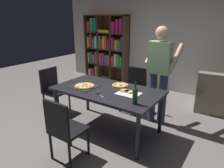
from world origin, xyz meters
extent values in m
plane|color=gray|center=(0.00, 0.00, 0.00)|extent=(12.00, 12.00, 0.00)
cube|color=silver|center=(0.00, 2.60, 1.40)|extent=(6.40, 0.10, 2.80)
cube|color=#232328|center=(0.00, 0.00, 0.73)|extent=(1.76, 0.98, 0.04)
cylinder|color=#232328|center=(-0.80, -0.41, 0.35)|extent=(0.06, 0.06, 0.71)
cylinder|color=#232328|center=(0.80, -0.41, 0.35)|extent=(0.06, 0.06, 0.71)
cylinder|color=#232328|center=(-0.80, 0.41, 0.35)|extent=(0.06, 0.06, 0.71)
cylinder|color=#232328|center=(0.80, 0.41, 0.35)|extent=(0.06, 0.06, 0.71)
cube|color=black|center=(0.00, -0.89, 0.43)|extent=(0.42, 0.42, 0.04)
cube|color=black|center=(0.00, -1.08, 0.68)|extent=(0.42, 0.04, 0.45)
cylinder|color=black|center=(0.18, -0.71, 0.21)|extent=(0.04, 0.04, 0.41)
cylinder|color=black|center=(-0.18, -0.71, 0.21)|extent=(0.04, 0.04, 0.41)
cylinder|color=black|center=(0.18, -1.07, 0.21)|extent=(0.04, 0.04, 0.41)
cylinder|color=black|center=(-0.18, -1.07, 0.21)|extent=(0.04, 0.04, 0.41)
cube|color=black|center=(0.00, 0.89, 0.43)|extent=(0.42, 0.42, 0.04)
cube|color=black|center=(0.00, 1.08, 0.68)|extent=(0.42, 0.04, 0.45)
cylinder|color=black|center=(-0.18, 0.71, 0.21)|extent=(0.04, 0.04, 0.41)
cylinder|color=black|center=(0.18, 0.71, 0.21)|extent=(0.04, 0.04, 0.41)
cylinder|color=black|center=(-0.18, 1.07, 0.21)|extent=(0.04, 0.04, 0.41)
cylinder|color=black|center=(0.18, 1.07, 0.21)|extent=(0.04, 0.04, 0.41)
cube|color=black|center=(-1.28, 0.00, 0.43)|extent=(0.42, 0.42, 0.04)
cube|color=black|center=(-1.47, 0.00, 0.68)|extent=(0.04, 0.42, 0.45)
cylinder|color=black|center=(-1.10, -0.18, 0.21)|extent=(0.04, 0.04, 0.41)
cylinder|color=black|center=(-1.10, 0.18, 0.21)|extent=(0.04, 0.04, 0.41)
cylinder|color=black|center=(-1.46, -0.18, 0.21)|extent=(0.04, 0.04, 0.41)
cylinder|color=black|center=(-1.46, 0.18, 0.21)|extent=(0.04, 0.04, 0.41)
cube|color=gray|center=(1.13, 1.98, 0.50)|extent=(0.24, 0.86, 0.20)
cube|color=#513823|center=(-2.40, 2.35, 0.97)|extent=(0.03, 0.35, 1.95)
cube|color=#513823|center=(-1.03, 2.35, 0.97)|extent=(0.03, 0.35, 1.95)
cube|color=#513823|center=(-1.72, 2.35, 1.94)|extent=(1.40, 0.35, 0.03)
cube|color=#513823|center=(-1.72, 2.35, 0.01)|extent=(1.40, 0.35, 0.03)
cube|color=#513823|center=(-1.72, 2.51, 0.97)|extent=(1.40, 0.03, 1.95)
cube|color=#513823|center=(-1.72, 2.35, 0.50)|extent=(1.34, 0.29, 0.03)
cube|color=#513823|center=(-1.72, 2.35, 0.97)|extent=(1.34, 0.29, 0.03)
cube|color=#513823|center=(-1.72, 2.35, 1.45)|extent=(1.34, 0.29, 0.03)
cube|color=#513823|center=(-1.94, 2.35, 0.97)|extent=(0.03, 0.29, 1.89)
cube|color=#513823|center=(-1.49, 2.35, 0.97)|extent=(0.03, 0.29, 1.89)
cube|color=silver|center=(-2.29, 2.33, 0.18)|extent=(0.09, 0.22, 0.27)
cube|color=#B21E66|center=(-2.16, 2.33, 0.19)|extent=(0.09, 0.22, 0.29)
cube|color=olive|center=(-2.03, 2.33, 0.24)|extent=(0.09, 0.22, 0.39)
cube|color=silver|center=(-1.72, 2.33, 0.08)|extent=(0.36, 0.25, 0.06)
cube|color=yellow|center=(-2.31, 2.33, 0.67)|extent=(0.06, 0.22, 0.30)
cube|color=blue|center=(-2.21, 2.33, 0.69)|extent=(0.08, 0.22, 0.34)
cube|color=green|center=(-2.11, 2.33, 0.65)|extent=(0.07, 0.22, 0.26)
cube|color=red|center=(-2.02, 2.33, 0.70)|extent=(0.08, 0.22, 0.36)
cube|color=olive|center=(-1.86, 2.33, 0.68)|extent=(0.07, 0.22, 0.33)
cube|color=#B21E66|center=(-1.76, 2.33, 0.69)|extent=(0.09, 0.22, 0.35)
cube|color=blue|center=(-1.67, 2.33, 0.66)|extent=(0.08, 0.22, 0.29)
cube|color=olive|center=(-1.57, 2.33, 0.67)|extent=(0.07, 0.22, 0.31)
cube|color=red|center=(-1.41, 2.33, 0.66)|extent=(0.07, 0.22, 0.29)
cube|color=silver|center=(-1.32, 2.33, 0.70)|extent=(0.07, 0.22, 0.36)
cube|color=green|center=(-1.22, 2.33, 0.69)|extent=(0.07, 0.22, 0.34)
cube|color=green|center=(-1.12, 2.33, 0.67)|extent=(0.06, 0.22, 0.31)
cube|color=yellow|center=(-2.31, 2.33, 1.15)|extent=(0.07, 0.22, 0.32)
cube|color=red|center=(-2.21, 2.33, 1.19)|extent=(0.06, 0.22, 0.40)
cube|color=teal|center=(-2.11, 2.33, 1.13)|extent=(0.07, 0.22, 0.29)
cube|color=silver|center=(-2.02, 2.33, 1.17)|extent=(0.07, 0.22, 0.36)
cube|color=green|center=(-1.87, 2.33, 1.17)|extent=(0.06, 0.22, 0.37)
cube|color=red|center=(-1.79, 2.33, 1.13)|extent=(0.06, 0.22, 0.27)
cube|color=yellow|center=(-1.72, 2.33, 1.18)|extent=(0.07, 0.22, 0.37)
cube|color=red|center=(-1.64, 2.33, 1.17)|extent=(0.05, 0.22, 0.36)
cube|color=purple|center=(-1.56, 2.33, 1.13)|extent=(0.05, 0.22, 0.28)
cube|color=red|center=(-1.43, 2.33, 1.16)|extent=(0.05, 0.22, 0.35)
cube|color=#B21E66|center=(-1.37, 2.33, 1.15)|extent=(0.05, 0.22, 0.32)
cube|color=yellow|center=(-1.30, 2.33, 1.13)|extent=(0.04, 0.22, 0.28)
cube|color=green|center=(-1.24, 2.33, 1.14)|extent=(0.05, 0.22, 0.31)
cube|color=olive|center=(-1.17, 2.33, 1.13)|extent=(0.04, 0.22, 0.28)
cube|color=blue|center=(-1.11, 2.33, 1.18)|extent=(0.04, 0.22, 0.38)
cube|color=red|center=(-2.29, 2.33, 1.61)|extent=(0.09, 0.22, 0.30)
cube|color=green|center=(-2.16, 2.33, 1.66)|extent=(0.11, 0.22, 0.39)
cube|color=teal|center=(-2.03, 2.33, 1.66)|extent=(0.09, 0.22, 0.40)
cube|color=yellow|center=(-1.72, 2.33, 1.50)|extent=(0.37, 0.25, 0.07)
cube|color=#B21E66|center=(-1.40, 2.33, 1.61)|extent=(0.11, 0.22, 0.30)
cube|color=#B21E66|center=(-1.27, 2.33, 1.64)|extent=(0.08, 0.22, 0.36)
cube|color=#B21E66|center=(-1.14, 2.33, 1.66)|extent=(0.10, 0.22, 0.39)
cylinder|color=#38476B|center=(0.70, 0.74, 0.47)|extent=(0.14, 0.14, 0.95)
cylinder|color=#38476B|center=(0.50, 0.74, 0.47)|extent=(0.14, 0.14, 0.95)
cube|color=#99CC8C|center=(0.60, 0.74, 1.23)|extent=(0.38, 0.22, 0.55)
sphere|color=#E0B293|center=(0.60, 0.74, 1.64)|extent=(0.22, 0.22, 0.22)
cylinder|color=#E0B293|center=(0.83, 0.92, 1.25)|extent=(0.09, 0.50, 0.39)
cylinder|color=#E0B293|center=(0.37, 0.92, 1.25)|extent=(0.09, 0.50, 0.39)
cube|color=#2D2D33|center=(-0.38, -0.12, 0.76)|extent=(0.40, 0.40, 0.01)
cylinder|color=tan|center=(-0.38, -0.12, 0.77)|extent=(0.34, 0.34, 0.02)
cylinder|color=#EACC6B|center=(-0.38, -0.12, 0.78)|extent=(0.30, 0.30, 0.01)
cylinder|color=#B22819|center=(-0.37, -0.10, 0.79)|extent=(0.04, 0.04, 0.00)
cylinder|color=#B22819|center=(-0.37, -0.08, 0.79)|extent=(0.04, 0.04, 0.00)
cylinder|color=#B22819|center=(-0.36, -0.16, 0.79)|extent=(0.04, 0.04, 0.00)
cylinder|color=#B22819|center=(-0.47, -0.05, 0.79)|extent=(0.04, 0.04, 0.00)
cylinder|color=#B22819|center=(-0.29, -0.16, 0.79)|extent=(0.04, 0.04, 0.00)
cylinder|color=#B22819|center=(-0.38, -0.18, 0.79)|extent=(0.04, 0.04, 0.00)
cylinder|color=#B22819|center=(-0.41, -0.25, 0.79)|extent=(0.04, 0.04, 0.00)
cylinder|color=#B22819|center=(-0.27, -0.11, 0.79)|extent=(0.04, 0.04, 0.00)
cube|color=white|center=(0.40, 0.01, 0.76)|extent=(0.36, 0.28, 0.01)
cube|color=#EACC6B|center=(0.31, 0.05, 0.77)|extent=(0.15, 0.11, 0.02)
cube|color=tan|center=(0.25, 0.04, 0.77)|extent=(0.03, 0.09, 0.02)
cube|color=#EACC6B|center=(0.38, 0.06, 0.77)|extent=(0.16, 0.12, 0.02)
cube|color=tan|center=(0.44, 0.04, 0.77)|extent=(0.04, 0.09, 0.02)
cylinder|color=#194723|center=(0.66, -0.27, 0.86)|extent=(0.07, 0.07, 0.22)
cylinder|color=#194723|center=(0.66, -0.27, 1.01)|extent=(0.03, 0.03, 0.08)
cylinder|color=black|center=(0.66, -0.27, 1.06)|extent=(0.03, 0.03, 0.02)
cube|color=silver|center=(0.12, -0.31, 0.76)|extent=(0.12, 0.06, 0.01)
cube|color=silver|center=(0.12, -0.31, 0.76)|extent=(0.10, 0.08, 0.01)
torus|color=black|center=(0.04, -0.23, 0.76)|extent=(0.06, 0.06, 0.01)
torus|color=black|center=(0.02, -0.27, 0.76)|extent=(0.06, 0.06, 0.01)
cylinder|color=tan|center=(0.09, 0.28, 0.76)|extent=(0.28, 0.28, 0.02)
cylinder|color=#EACC6B|center=(0.09, 0.28, 0.77)|extent=(0.25, 0.25, 0.01)
cylinder|color=#B22819|center=(0.03, 0.36, 0.78)|extent=(0.04, 0.04, 0.00)
cylinder|color=#B22819|center=(0.01, 0.23, 0.78)|extent=(0.04, 0.04, 0.00)
cylinder|color=#B22819|center=(0.11, 0.23, 0.78)|extent=(0.04, 0.04, 0.00)
cylinder|color=#B22819|center=(0.20, 0.29, 0.78)|extent=(0.04, 0.04, 0.00)
cylinder|color=#B22819|center=(0.13, 0.25, 0.78)|extent=(0.04, 0.04, 0.00)
camera|label=1|loc=(1.84, -2.55, 1.89)|focal=32.38mm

